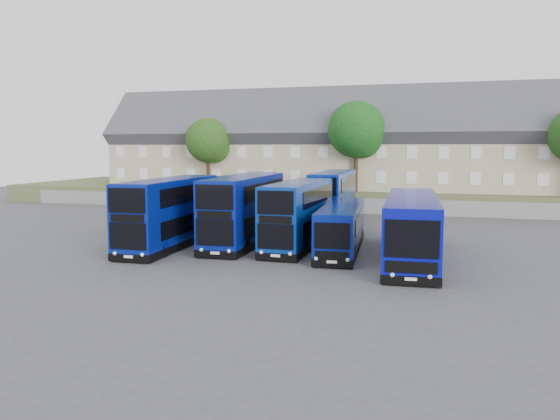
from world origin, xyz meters
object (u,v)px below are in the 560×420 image
(dd_front_mid, at_px, (245,211))
(coach_east_a, at_px, (341,229))
(dd_front_left, at_px, (170,214))
(tree_mid, at_px, (358,132))
(tree_west, at_px, (209,142))

(dd_front_mid, xyz_separation_m, coach_east_a, (6.79, -0.93, -0.80))
(dd_front_left, height_order, tree_mid, tree_mid)
(coach_east_a, bearing_deg, dd_front_left, -176.32)
(dd_front_mid, distance_m, coach_east_a, 6.90)
(dd_front_left, height_order, tree_west, tree_west)
(dd_front_left, relative_size, dd_front_mid, 0.98)
(dd_front_mid, xyz_separation_m, tree_west, (-11.41, 20.43, 4.82))
(coach_east_a, relative_size, tree_west, 1.41)
(coach_east_a, height_order, tree_west, tree_west)
(tree_west, bearing_deg, coach_east_a, -49.57)
(dd_front_mid, height_order, tree_west, tree_west)
(dd_front_mid, height_order, coach_east_a, dd_front_mid)
(tree_west, height_order, tree_mid, tree_mid)
(dd_front_left, bearing_deg, tree_mid, 66.74)
(tree_west, distance_m, tree_mid, 16.04)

